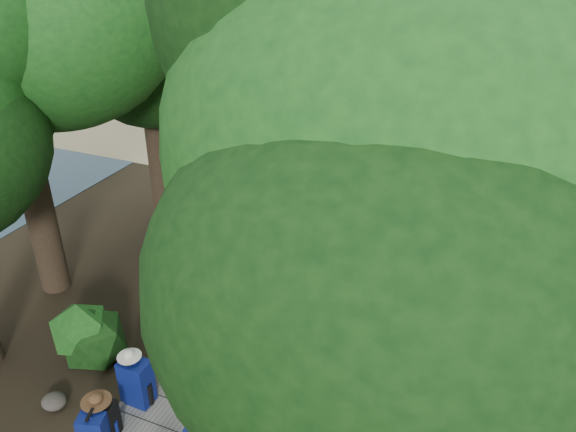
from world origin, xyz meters
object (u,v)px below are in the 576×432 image
at_px(lone_suitcase_on_sand, 388,155).
at_px(backpack_right_d, 231,392).
at_px(backpack_right_c, 219,421).
at_px(kayak, 292,123).
at_px(backpack_left_c, 136,380).
at_px(backpack_left_a, 93,432).
at_px(sun_lounger, 495,157).
at_px(backpack_left_b, 105,417).
at_px(duffel_right_khaki, 246,377).
at_px(suitcase_on_boardwalk, 166,357).
at_px(duffel_right_black, 262,348).
at_px(backpack_left_d, 181,345).

bearing_deg(lone_suitcase_on_sand, backpack_right_d, -76.89).
distance_m(backpack_right_c, kayak, 14.10).
distance_m(backpack_left_c, backpack_right_d, 1.46).
bearing_deg(lone_suitcase_on_sand, backpack_left_a, -83.49).
distance_m(lone_suitcase_on_sand, sun_lounger, 3.31).
bearing_deg(backpack_left_b, lone_suitcase_on_sand, 72.13).
xyz_separation_m(backpack_left_c, backpack_right_c, (1.51, -0.14, -0.08)).
bearing_deg(duffel_right_khaki, kayak, 111.03).
bearing_deg(backpack_right_c, duffel_right_khaki, 100.19).
bearing_deg(suitcase_on_boardwalk, sun_lounger, 74.10).
height_order(backpack_right_c, duffel_right_black, backpack_right_c).
relative_size(backpack_left_b, lone_suitcase_on_sand, 0.95).
height_order(backpack_left_c, lone_suitcase_on_sand, backpack_left_c).
relative_size(duffel_right_black, kayak, 0.27).
relative_size(backpack_right_c, duffel_right_khaki, 1.08).
relative_size(backpack_right_d, sun_lounger, 0.32).
bearing_deg(sun_lounger, duffel_right_black, -122.42).
bearing_deg(backpack_right_c, suitcase_on_boardwalk, 154.53).
bearing_deg(backpack_right_d, lone_suitcase_on_sand, 89.66).
height_order(backpack_left_a, sun_lounger, backpack_left_a).
distance_m(backpack_left_a, backpack_left_b, 0.28).
height_order(backpack_left_a, duffel_right_khaki, backpack_left_a).
bearing_deg(backpack_left_b, backpack_left_c, 75.50).
bearing_deg(kayak, backpack_left_d, -55.72).
height_order(backpack_left_d, duffel_right_black, backpack_left_d).
xyz_separation_m(backpack_left_b, backpack_left_c, (0.03, 0.72, 0.09)).
relative_size(duffel_right_black, suitcase_on_boardwalk, 1.39).
relative_size(backpack_left_b, backpack_left_c, 0.78).
distance_m(backpack_left_a, duffel_right_khaki, 2.37).
relative_size(backpack_right_c, suitcase_on_boardwalk, 1.21).
bearing_deg(duffel_right_khaki, backpack_right_d, -94.12).
bearing_deg(backpack_left_a, backpack_left_b, 78.99).
height_order(duffel_right_khaki, suitcase_on_boardwalk, suitcase_on_boardwalk).
xyz_separation_m(backpack_right_c, suitcase_on_boardwalk, (-1.48, 0.86, -0.06)).
xyz_separation_m(backpack_right_c, duffel_right_khaki, (-0.10, 1.04, -0.13)).
xyz_separation_m(kayak, sun_lounger, (7.14, -0.88, 0.13)).
distance_m(backpack_left_a, backpack_right_d, 2.01).
distance_m(backpack_left_c, backpack_right_c, 1.52).
bearing_deg(backpack_left_b, backpack_left_d, 74.21).
distance_m(backpack_left_b, kayak, 14.26).
relative_size(duffel_right_khaki, suitcase_on_boardwalk, 1.12).
xyz_separation_m(backpack_left_c, backpack_right_d, (1.37, 0.47, -0.15)).
xyz_separation_m(backpack_left_d, backpack_right_c, (1.42, -1.23, 0.07)).
bearing_deg(duffel_right_black, backpack_left_b, -127.81).
relative_size(backpack_left_d, lone_suitcase_on_sand, 0.76).
distance_m(backpack_left_b, backpack_left_c, 0.72).
relative_size(backpack_left_a, backpack_right_d, 1.28).
bearing_deg(backpack_left_d, duffel_right_black, 43.63).
distance_m(backpack_right_d, duffel_right_khaki, 0.44).
bearing_deg(backpack_left_d, kayak, 126.78).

